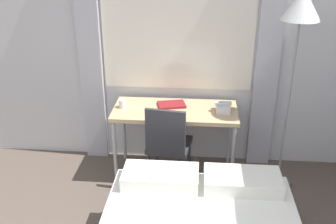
{
  "coord_description": "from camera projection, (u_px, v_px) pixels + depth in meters",
  "views": [
    {
      "loc": [
        0.39,
        -1.1,
        2.37
      ],
      "look_at": [
        0.13,
        2.1,
        0.9
      ],
      "focal_mm": 42.0,
      "sensor_mm": 36.0,
      "label": 1
    }
  ],
  "objects": [
    {
      "name": "book",
      "position": [
        172.0,
        105.0,
        4.02
      ],
      "size": [
        0.31,
        0.25,
        0.02
      ],
      "rotation": [
        0.0,
        0.0,
        0.24
      ],
      "color": "maroon",
      "rests_on": "desk"
    },
    {
      "name": "desk",
      "position": [
        175.0,
        115.0,
        3.97
      ],
      "size": [
        1.25,
        0.57,
        0.75
      ],
      "color": "tan",
      "rests_on": "ground_plane"
    },
    {
      "name": "standing_lamp",
      "position": [
        300.0,
        21.0,
        3.39
      ],
      "size": [
        0.34,
        0.34,
        1.96
      ],
      "color": "#4C4C51",
      "rests_on": "ground_plane"
    },
    {
      "name": "wall_back_with_window",
      "position": [
        164.0,
        41.0,
        4.03
      ],
      "size": [
        4.97,
        0.13,
        2.7
      ],
      "color": "silver",
      "rests_on": "ground_plane"
    },
    {
      "name": "desk_chair",
      "position": [
        168.0,
        142.0,
        3.81
      ],
      "size": [
        0.45,
        0.45,
        0.9
      ],
      "rotation": [
        0.0,
        0.0,
        -0.14
      ],
      "color": "#333338",
      "rests_on": "ground_plane"
    },
    {
      "name": "telephone",
      "position": [
        223.0,
        107.0,
        3.88
      ],
      "size": [
        0.16,
        0.17,
        0.1
      ],
      "color": "silver",
      "rests_on": "desk"
    },
    {
      "name": "mug",
      "position": [
        123.0,
        104.0,
        3.97
      ],
      "size": [
        0.07,
        0.07,
        0.09
      ],
      "color": "white",
      "rests_on": "desk"
    }
  ]
}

